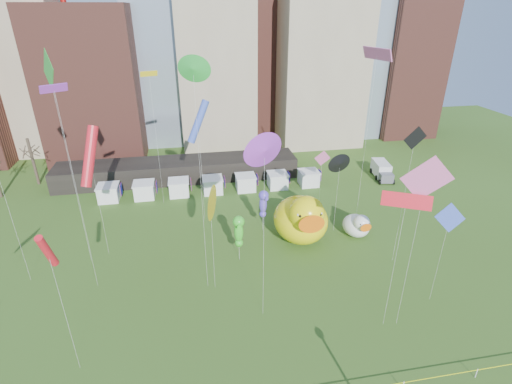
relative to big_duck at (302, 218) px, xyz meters
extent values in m
cube|color=gray|center=(-40.28, 41.35, 17.90)|extent=(14.00, 12.00, 42.00)
cube|color=brown|center=(-28.28, 35.35, 9.90)|extent=(16.00, 14.00, 26.00)
cube|color=gray|center=(-6.28, 39.35, 13.90)|extent=(14.00, 14.00, 34.00)
cube|color=gray|center=(13.72, 37.35, 11.90)|extent=(16.00, 14.00, 30.00)
cube|color=#8C9EB2|center=(23.72, 41.35, 20.90)|extent=(14.00, 12.00, 48.00)
cube|color=brown|center=(33.72, 39.35, 14.90)|extent=(12.00, 12.00, 36.00)
cube|color=black|center=(-14.28, 21.35, -1.50)|extent=(38.00, 6.00, 3.20)
cube|color=white|center=(-24.28, 15.35, -2.00)|extent=(2.80, 2.80, 2.20)
cube|color=red|center=(-22.48, 15.35, -1.50)|extent=(0.08, 1.40, 1.60)
cube|color=white|center=(-19.28, 15.35, -2.00)|extent=(2.80, 2.80, 2.20)
cube|color=red|center=(-17.48, 15.35, -1.50)|extent=(0.08, 1.40, 1.60)
cube|color=white|center=(-14.28, 15.35, -2.00)|extent=(2.80, 2.80, 2.20)
cube|color=red|center=(-12.48, 15.35, -1.50)|extent=(0.08, 1.40, 1.60)
cube|color=white|center=(-9.28, 15.35, -2.00)|extent=(2.80, 2.80, 2.20)
cube|color=red|center=(-7.48, 15.35, -1.50)|extent=(0.08, 1.40, 1.60)
cube|color=white|center=(-4.28, 15.35, -2.00)|extent=(2.80, 2.80, 2.20)
cube|color=red|center=(-2.48, 15.35, -1.50)|extent=(0.08, 1.40, 1.60)
cube|color=white|center=(0.72, 15.35, -2.00)|extent=(2.80, 2.80, 2.20)
cube|color=red|center=(2.52, 15.35, -1.50)|extent=(0.08, 1.40, 1.60)
cube|color=white|center=(5.72, 15.35, -2.00)|extent=(2.80, 2.80, 2.20)
cube|color=red|center=(7.52, 15.35, -1.50)|extent=(0.08, 1.40, 1.60)
cylinder|color=#382B21|center=(-36.28, 23.35, 0.65)|extent=(0.44, 0.44, 7.50)
cylinder|color=white|center=(7.72, -20.65, -2.65)|extent=(0.06, 0.06, 0.90)
ellipsoid|color=yellow|center=(0.02, 0.51, -0.46)|extent=(6.71, 7.78, 5.28)
ellipsoid|color=yellow|center=(0.15, 3.43, -0.60)|extent=(1.81, 1.44, 2.14)
sphere|color=yellow|center=(-0.08, -1.84, 1.67)|extent=(4.14, 4.14, 3.97)
cone|color=orange|center=(-0.16, -3.53, 1.53)|extent=(2.26, 1.88, 2.18)
sphere|color=white|center=(-1.22, -2.89, 2.19)|extent=(0.71, 0.71, 0.71)
sphere|color=white|center=(0.96, -2.98, 2.19)|extent=(0.71, 0.71, 0.71)
sphere|color=black|center=(-1.23, -3.22, 2.19)|extent=(0.36, 0.36, 0.36)
sphere|color=black|center=(0.95, -3.32, 2.19)|extent=(0.36, 0.36, 0.36)
ellipsoid|color=white|center=(6.99, 0.12, -1.80)|extent=(3.38, 3.89, 2.60)
ellipsoid|color=white|center=(6.89, 1.55, -1.87)|extent=(0.90, 0.73, 1.05)
sphere|color=white|center=(7.06, -1.04, -0.75)|extent=(2.08, 2.08, 1.95)
cone|color=orange|center=(7.12, -1.87, -0.82)|extent=(1.13, 0.95, 1.07)
sphere|color=white|center=(6.56, -1.61, -0.49)|extent=(0.35, 0.35, 0.35)
sphere|color=white|center=(7.64, -1.54, -0.49)|extent=(0.35, 0.35, 0.35)
sphere|color=black|center=(6.57, -1.78, -0.49)|extent=(0.18, 0.18, 0.18)
sphere|color=black|center=(7.65, -1.71, -0.49)|extent=(0.18, 0.18, 0.18)
cylinder|color=silver|center=(-7.77, -2.42, -1.31)|extent=(0.03, 0.03, 3.57)
ellipsoid|color=green|center=(-7.77, -2.42, 0.47)|extent=(1.03, 0.87, 2.50)
sphere|color=green|center=(-7.77, -2.57, 1.81)|extent=(1.36, 1.36, 1.27)
cone|color=green|center=(-7.77, -3.14, 1.75)|extent=(0.50, 0.83, 0.45)
sphere|color=green|center=(-7.77, -2.37, -0.96)|extent=(0.89, 0.89, 0.89)
cylinder|color=silver|center=(-3.98, 3.22, -1.27)|extent=(0.03, 0.03, 3.66)
ellipsoid|color=#5641C5|center=(-3.98, 3.22, 0.56)|extent=(1.08, 0.95, 2.38)
sphere|color=#5641C5|center=(-3.98, 3.07, 1.83)|extent=(1.45, 1.45, 1.21)
cone|color=#5641C5|center=(-3.98, 2.52, 1.77)|extent=(0.58, 0.83, 0.42)
sphere|color=#5641C5|center=(-3.98, 3.27, -0.80)|extent=(0.85, 0.85, 0.85)
cube|color=silver|center=(18.51, 16.64, -1.73)|extent=(2.79, 4.70, 2.21)
cube|color=#595960|center=(18.07, 13.84, -2.17)|extent=(2.26, 1.89, 1.41)
cylinder|color=black|center=(17.17, 15.24, -2.70)|extent=(0.34, 0.82, 0.80)
cylinder|color=black|center=(19.35, 14.89, -2.70)|extent=(0.34, 0.82, 0.80)
cylinder|color=black|center=(17.64, 18.21, -2.70)|extent=(0.34, 0.82, 0.80)
cylinder|color=black|center=(19.83, 17.86, -2.70)|extent=(0.34, 0.82, 0.80)
cylinder|color=silver|center=(-22.25, 1.32, 2.79)|extent=(0.02, 0.02, 11.78)
cylinder|color=red|center=(-22.25, 1.32, 8.68)|extent=(2.57, 3.61, 6.03)
cylinder|color=silver|center=(2.71, 2.06, 1.72)|extent=(0.02, 0.02, 9.64)
cube|color=pink|center=(2.71, 2.06, 6.54)|extent=(1.58, 1.07, 1.88)
cylinder|color=silver|center=(4.70, 1.50, 1.43)|extent=(0.02, 0.02, 9.05)
cone|color=black|center=(4.70, 1.50, 5.95)|extent=(2.15, 0.98, 2.18)
cylinder|color=silver|center=(-23.96, 0.28, 7.07)|extent=(0.02, 0.02, 20.34)
cube|color=green|center=(-23.96, 0.28, 17.24)|extent=(1.85, 3.34, 3.79)
cylinder|color=silver|center=(-16.53, 13.26, 5.86)|extent=(0.02, 0.02, 17.91)
cube|color=yellow|center=(-16.53, 13.26, 14.82)|extent=(2.14, 1.02, 0.67)
cylinder|color=silver|center=(9.33, -12.16, 1.41)|extent=(0.02, 0.02, 9.01)
cube|color=blue|center=(9.33, -12.16, 5.91)|extent=(2.96, 0.20, 2.96)
cylinder|color=silver|center=(-22.45, -4.33, 6.69)|extent=(0.02, 0.02, 19.58)
cube|color=purple|center=(-22.45, -4.33, 16.48)|extent=(1.94, 1.44, 0.66)
cylinder|color=silver|center=(3.43, -14.31, 3.04)|extent=(0.02, 0.02, 12.28)
cube|color=red|center=(3.43, -14.31, 9.18)|extent=(3.46, 2.10, 1.11)
cylinder|color=silver|center=(7.54, 1.48, 7.41)|extent=(0.02, 0.02, 21.02)
cube|color=pink|center=(7.54, 1.48, 17.92)|extent=(1.58, 4.09, 1.24)
cylinder|color=silver|center=(8.92, -5.66, 3.97)|extent=(0.02, 0.02, 14.12)
cube|color=black|center=(8.92, -5.66, 11.03)|extent=(2.32, 0.12, 2.32)
cylinder|color=silver|center=(-11.53, -6.29, 7.43)|extent=(0.02, 0.02, 21.06)
cone|color=green|center=(-11.53, -6.29, 17.96)|extent=(1.83, 1.45, 2.08)
cylinder|color=silver|center=(-10.82, -6.63, 1.68)|extent=(0.02, 0.02, 9.55)
cone|color=yellow|center=(-10.82, -6.63, 6.46)|extent=(1.09, 2.93, 2.93)
cylinder|color=silver|center=(-11.01, 7.33, 3.50)|extent=(0.02, 0.02, 13.20)
cylinder|color=blue|center=(-11.01, 7.33, 10.10)|extent=(3.12, 1.78, 5.11)
cylinder|color=silver|center=(-6.82, -11.18, 4.82)|extent=(0.02, 0.02, 15.82)
cone|color=purple|center=(-6.82, -11.18, 12.73)|extent=(2.35, 1.63, 2.57)
cylinder|color=silver|center=(-22.01, -14.35, 2.35)|extent=(0.02, 0.02, 10.89)
cylinder|color=red|center=(-22.01, -14.35, 7.79)|extent=(0.57, 1.83, 3.10)
cylinder|color=silver|center=(4.59, -14.48, 3.94)|extent=(0.02, 0.02, 14.07)
cube|color=pink|center=(4.59, -14.48, 10.97)|extent=(3.18, 1.90, 3.68)
camera|label=1|loc=(-12.25, -37.53, 22.26)|focal=27.00mm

